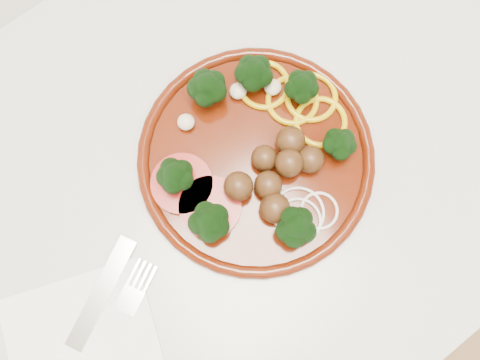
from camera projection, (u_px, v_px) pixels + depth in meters
counter at (172, 269)px, 1.02m from camera, size 2.40×0.60×0.90m
plate at (258, 156)px, 0.59m from camera, size 0.26×0.26×0.05m
napkin at (85, 350)px, 0.56m from camera, size 0.20×0.20×0.00m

